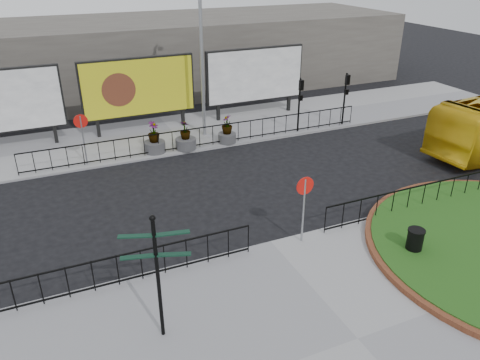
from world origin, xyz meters
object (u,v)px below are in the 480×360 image
litter_bin (415,242)px  billboard_mid (139,88)px  planter_c (227,132)px  planter_a (154,141)px  fingerpost_sign (157,266)px  planter_b (186,139)px  lamp_post (202,48)px

litter_bin → billboard_mid: bearing=109.5°
litter_bin → planter_c: (-1.80, 11.98, 0.09)m
litter_bin → planter_a: planter_a is taller
fingerpost_sign → planter_c: (6.81, 12.19, -1.62)m
litter_bin → planter_b: planter_b is taller
lamp_post → fingerpost_sign: 15.30m
billboard_mid → lamp_post: lamp_post is taller
lamp_post → litter_bin: (2.49, -13.58, -4.23)m
lamp_post → planter_b: size_ratio=6.16×
planter_a → billboard_mid: bearing=87.5°
fingerpost_sign → planter_c: 14.06m
planter_a → planter_b: size_ratio=1.06×
planter_a → planter_c: planter_a is taller
billboard_mid → lamp_post: bearing=-33.3°
planter_c → fingerpost_sign: bearing=-119.2°
billboard_mid → litter_bin: 16.62m
lamp_post → planter_a: 5.39m
lamp_post → planter_b: (-1.59, -1.60, -4.20)m
fingerpost_sign → planter_b: (4.53, 12.19, -1.68)m
lamp_post → planter_a: size_ratio=5.79×
planter_b → planter_c: 2.28m
planter_a → fingerpost_sign: bearing=-103.4°
lamp_post → fingerpost_sign: size_ratio=2.55×
lamp_post → litter_bin: 14.44m
billboard_mid → planter_b: bearing=-68.3°
billboard_mid → litter_bin: size_ratio=6.57×
fingerpost_sign → planter_b: fingerpost_sign is taller
planter_a → planter_c: (3.85, -0.21, 0.00)m
billboard_mid → fingerpost_sign: bearing=-101.2°
fingerpost_sign → billboard_mid: bearing=98.6°
billboard_mid → planter_b: billboard_mid is taller
litter_bin → planter_b: size_ratio=0.63×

